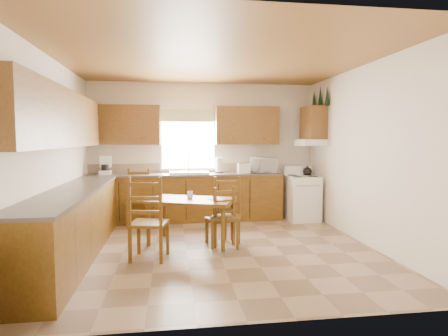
{
  "coord_description": "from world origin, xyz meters",
  "views": [
    {
      "loc": [
        -0.64,
        -5.29,
        1.59
      ],
      "look_at": [
        0.15,
        0.3,
        1.15
      ],
      "focal_mm": 30.0,
      "sensor_mm": 36.0,
      "label": 1
    }
  ],
  "objects": [
    {
      "name": "floor",
      "position": [
        0.0,
        0.0,
        0.0
      ],
      "size": [
        4.5,
        4.5,
        0.0
      ],
      "primitive_type": "plane",
      "color": "#886E54",
      "rests_on": "ground"
    },
    {
      "name": "ceiling",
      "position": [
        0.0,
        0.0,
        2.7
      ],
      "size": [
        4.5,
        4.5,
        0.0
      ],
      "primitive_type": "plane",
      "color": "olive",
      "rests_on": "floor"
    },
    {
      "name": "wall_left",
      "position": [
        -2.25,
        0.0,
        1.35
      ],
      "size": [
        4.5,
        4.5,
        0.0
      ],
      "primitive_type": "plane",
      "color": "silver",
      "rests_on": "floor"
    },
    {
      "name": "wall_right",
      "position": [
        2.25,
        0.0,
        1.35
      ],
      "size": [
        4.5,
        4.5,
        0.0
      ],
      "primitive_type": "plane",
      "color": "silver",
      "rests_on": "floor"
    },
    {
      "name": "wall_back",
      "position": [
        0.0,
        2.25,
        1.35
      ],
      "size": [
        4.5,
        4.5,
        0.0
      ],
      "primitive_type": "plane",
      "color": "silver",
      "rests_on": "floor"
    },
    {
      "name": "wall_front",
      "position": [
        0.0,
        -2.25,
        1.35
      ],
      "size": [
        4.5,
        4.5,
        0.0
      ],
      "primitive_type": "plane",
      "color": "silver",
      "rests_on": "floor"
    },
    {
      "name": "lower_cab_back",
      "position": [
        -0.38,
        1.95,
        0.44
      ],
      "size": [
        3.75,
        0.6,
        0.88
      ],
      "primitive_type": "cube",
      "color": "brown",
      "rests_on": "floor"
    },
    {
      "name": "lower_cab_left",
      "position": [
        -1.95,
        -0.15,
        0.44
      ],
      "size": [
        0.6,
        3.6,
        0.88
      ],
      "primitive_type": "cube",
      "color": "brown",
      "rests_on": "floor"
    },
    {
      "name": "counter_back",
      "position": [
        -0.38,
        1.95,
        0.9
      ],
      "size": [
        3.75,
        0.63,
        0.04
      ],
      "primitive_type": "cube",
      "color": "#524740",
      "rests_on": "lower_cab_back"
    },
    {
      "name": "counter_left",
      "position": [
        -1.95,
        -0.15,
        0.9
      ],
      "size": [
        0.63,
        3.6,
        0.04
      ],
      "primitive_type": "cube",
      "color": "#524740",
      "rests_on": "lower_cab_left"
    },
    {
      "name": "backsplash",
      "position": [
        -0.38,
        2.24,
        1.01
      ],
      "size": [
        3.75,
        0.01,
        0.18
      ],
      "primitive_type": "cube",
      "color": "gray",
      "rests_on": "counter_back"
    },
    {
      "name": "upper_cab_back_left",
      "position": [
        -1.55,
        2.08,
        1.85
      ],
      "size": [
        1.41,
        0.33,
        0.75
      ],
      "primitive_type": "cube",
      "color": "brown",
      "rests_on": "wall_back"
    },
    {
      "name": "upper_cab_back_right",
      "position": [
        0.86,
        2.08,
        1.85
      ],
      "size": [
        1.25,
        0.33,
        0.75
      ],
      "primitive_type": "cube",
      "color": "brown",
      "rests_on": "wall_back"
    },
    {
      "name": "upper_cab_left",
      "position": [
        -2.08,
        -0.15,
        1.85
      ],
      "size": [
        0.33,
        3.6,
        0.75
      ],
      "primitive_type": "cube",
      "color": "brown",
      "rests_on": "wall_left"
    },
    {
      "name": "upper_cab_stove",
      "position": [
        2.08,
        1.65,
        1.9
      ],
      "size": [
        0.33,
        0.62,
        0.62
      ],
      "primitive_type": "cube",
      "color": "brown",
      "rests_on": "wall_right"
    },
    {
      "name": "range_hood",
      "position": [
        2.03,
        1.65,
        1.52
      ],
      "size": [
        0.44,
        0.62,
        0.12
      ],
      "primitive_type": "cube",
      "color": "white",
      "rests_on": "wall_right"
    },
    {
      "name": "window_frame",
      "position": [
        -0.3,
        2.22,
        1.55
      ],
      "size": [
        1.13,
        0.02,
        1.18
      ],
      "primitive_type": "cube",
      "color": "white",
      "rests_on": "wall_back"
    },
    {
      "name": "window_pane",
      "position": [
        -0.3,
        2.21,
        1.55
      ],
      "size": [
        1.05,
        0.01,
        1.1
      ],
      "primitive_type": "cube",
      "color": "white",
      "rests_on": "wall_back"
    },
    {
      "name": "window_valance",
      "position": [
        -0.3,
        2.19,
        2.05
      ],
      "size": [
        1.19,
        0.01,
        0.24
      ],
      "primitive_type": "cube",
      "color": "#5B7F48",
      "rests_on": "wall_back"
    },
    {
      "name": "sink_basin",
      "position": [
        -0.3,
        1.95,
        0.94
      ],
      "size": [
        0.75,
        0.45,
        0.04
      ],
      "primitive_type": "cube",
      "color": "silver",
      "rests_on": "counter_back"
    },
    {
      "name": "pine_decal_a",
      "position": [
        2.21,
        1.33,
        2.38
      ],
      "size": [
        0.22,
        0.22,
        0.36
      ],
      "primitive_type": "cone",
      "color": "black",
      "rests_on": "wall_right"
    },
    {
      "name": "pine_decal_b",
      "position": [
        2.21,
        1.65,
        2.42
      ],
      "size": [
        0.22,
        0.22,
        0.36
      ],
      "primitive_type": "cone",
      "color": "black",
      "rests_on": "wall_right"
    },
    {
      "name": "pine_decal_c",
      "position": [
        2.21,
        1.97,
        2.38
      ],
      "size": [
        0.22,
        0.22,
        0.36
      ],
      "primitive_type": "cone",
      "color": "black",
      "rests_on": "wall_right"
    },
    {
      "name": "stove",
      "position": [
        1.88,
        1.64,
        0.43
      ],
      "size": [
        0.58,
        0.6,
        0.85
      ],
      "primitive_type": "cube",
      "rotation": [
        0.0,
        0.0,
        0.01
      ],
      "color": "white",
      "rests_on": "floor"
    },
    {
      "name": "coffeemaker",
      "position": [
        -1.88,
        1.98,
        1.11
      ],
      "size": [
        0.25,
        0.29,
        0.37
      ],
      "primitive_type": "cube",
      "rotation": [
        0.0,
        0.0,
        0.12
      ],
      "color": "white",
      "rests_on": "counter_back"
    },
    {
      "name": "paper_towel",
      "position": [
        0.29,
        2.0,
        1.07
      ],
      "size": [
        0.17,
        0.17,
        0.3
      ],
      "primitive_type": "cylinder",
      "rotation": [
        0.0,
        0.0,
        0.37
      ],
      "color": "white",
      "rests_on": "counter_back"
    },
    {
      "name": "toaster",
      "position": [
        0.76,
        1.87,
        1.02
      ],
      "size": [
        0.25,
        0.17,
        0.19
      ],
      "primitive_type": "cube",
      "rotation": [
        0.0,
        0.0,
        0.08
      ],
      "color": "white",
      "rests_on": "counter_back"
    },
    {
      "name": "microwave",
      "position": [
        1.18,
        1.95,
        1.07
      ],
      "size": [
        0.53,
        0.4,
        0.3
      ],
      "primitive_type": "imported",
      "rotation": [
        0.0,
        0.0,
        -0.09
      ],
      "color": "white",
      "rests_on": "counter_back"
    },
    {
      "name": "dining_table",
      "position": [
        -0.34,
        0.35,
        0.34
      ],
      "size": [
        1.45,
        1.15,
        0.68
      ],
      "primitive_type": "cube",
      "rotation": [
        0.0,
        0.0,
        -0.39
      ],
      "color": "brown",
      "rests_on": "floor"
    },
    {
      "name": "chair_near_left",
      "position": [
        -0.94,
        -0.33,
        0.55
      ],
      "size": [
        0.55,
        0.53,
        1.1
      ],
      "primitive_type": "cube",
      "rotation": [
        0.0,
        0.0,
        2.93
      ],
      "color": "brown",
      "rests_on": "floor"
    },
    {
      "name": "chair_near_right",
      "position": [
        0.08,
        0.23,
        0.44
      ],
      "size": [
        0.46,
        0.45,
        0.88
      ],
      "primitive_type": "cube",
      "rotation": [
        0.0,
        0.0,
        3.47
      ],
      "color": "brown",
      "rests_on": "floor"
    },
    {
      "name": "chair_far_left",
      "position": [
        -1.26,
        1.74,
        0.51
      ],
      "size": [
        0.45,
        0.43,
        1.02
      ],
      "primitive_type": "cube",
      "rotation": [
        0.0,
        0.0,
        -0.05
      ],
      "color": "brown",
      "rests_on": "floor"
    },
    {
      "name": "chair_far_right",
      "position": [
        0.15,
        0.11,
        0.51
      ],
      "size": [
        0.51,
        0.49,
        1.01
      ],
      "primitive_type": "cube",
      "rotation": [
        0.0,
        0.0,
        -0.23
      ],
      "color": "brown",
      "rests_on": "floor"
    },
    {
      "name": "table_paper",
      "position": [
        0.01,
        0.28,
        0.68
      ],
      "size": [
        0.27,
        0.3,
        0.0
      ],
      "primitive_type": "cube",
      "rotation": [
        0.0,
        0.0,
        0.43
      ],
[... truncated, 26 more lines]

